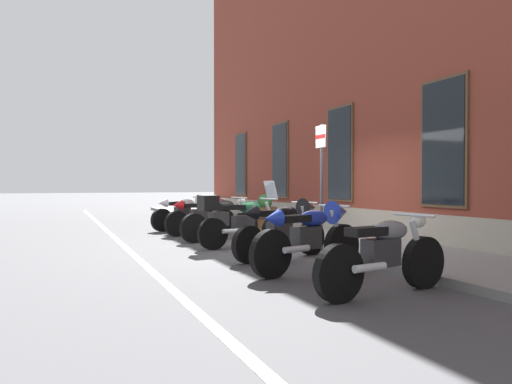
{
  "coord_description": "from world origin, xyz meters",
  "views": [
    {
      "loc": [
        9.22,
        -4.52,
        1.29
      ],
      "look_at": [
        -0.99,
        -0.32,
        1.12
      ],
      "focal_mm": 34.32,
      "sensor_mm": 36.0,
      "label": 1
    }
  ],
  "objects": [
    {
      "name": "brick_pub_facade",
      "position": [
        -0.0,
        5.15,
        5.39
      ],
      "size": [
        25.98,
        5.5,
        10.8
      ],
      "color": "brown",
      "rests_on": "ground_plane"
    },
    {
      "name": "motorcycle_black_sport",
      "position": [
        1.56,
        -0.82,
        0.57
      ],
      "size": [
        0.88,
        2.05,
        1.04
      ],
      "color": "black",
      "rests_on": "ground_plane"
    },
    {
      "name": "motorcycle_red_sport",
      "position": [
        -2.92,
        -0.99,
        0.55
      ],
      "size": [
        0.78,
        2.01,
        0.99
      ],
      "color": "black",
      "rests_on": "ground_plane"
    },
    {
      "name": "parking_sign",
      "position": [
        0.64,
        0.43,
        1.66
      ],
      "size": [
        0.36,
        0.07,
        2.38
      ],
      "color": "#4C4C51",
      "rests_on": "sidewalk"
    },
    {
      "name": "lane_stripe",
      "position": [
        0.0,
        -3.2,
        0.0
      ],
      "size": [
        31.98,
        0.12,
        0.01
      ],
      "primitive_type": "cube",
      "color": "silver",
      "rests_on": "ground_plane"
    },
    {
      "name": "motorcycle_blue_sport",
      "position": [
        2.92,
        -1.03,
        0.57
      ],
      "size": [
        0.79,
        2.06,
        1.04
      ],
      "color": "black",
      "rests_on": "ground_plane"
    },
    {
      "name": "motorcycle_white_sport",
      "position": [
        -4.38,
        -1.08,
        0.55
      ],
      "size": [
        0.88,
        1.99,
        1.0
      ],
      "color": "black",
      "rests_on": "ground_plane"
    },
    {
      "name": "motorcycle_grey_naked",
      "position": [
        4.55,
        -0.97,
        0.47
      ],
      "size": [
        0.66,
        2.02,
        0.94
      ],
      "color": "black",
      "rests_on": "ground_plane"
    },
    {
      "name": "ground_plane",
      "position": [
        0.0,
        0.0,
        0.0
      ],
      "size": [
        140.0,
        140.0,
        0.0
      ],
      "primitive_type": "plane",
      "color": "#424244"
    },
    {
      "name": "motorcycle_black_naked",
      "position": [
        -1.38,
        -1.02,
        0.49
      ],
      "size": [
        0.72,
        2.0,
        1.0
      ],
      "color": "black",
      "rests_on": "ground_plane"
    },
    {
      "name": "sidewalk",
      "position": [
        0.0,
        1.23,
        0.06
      ],
      "size": [
        31.98,
        2.46,
        0.12
      ],
      "primitive_type": "cube",
      "color": "slate",
      "rests_on": "ground_plane"
    },
    {
      "name": "barrel_planter",
      "position": [
        -2.8,
        0.68,
        0.49
      ],
      "size": [
        0.69,
        0.69,
        0.91
      ],
      "color": "brown",
      "rests_on": "sidewalk"
    },
    {
      "name": "motorcycle_green_touring",
      "position": [
        -0.09,
        -1.04,
        0.57
      ],
      "size": [
        0.71,
        2.1,
        1.37
      ],
      "color": "black",
      "rests_on": "ground_plane"
    }
  ]
}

